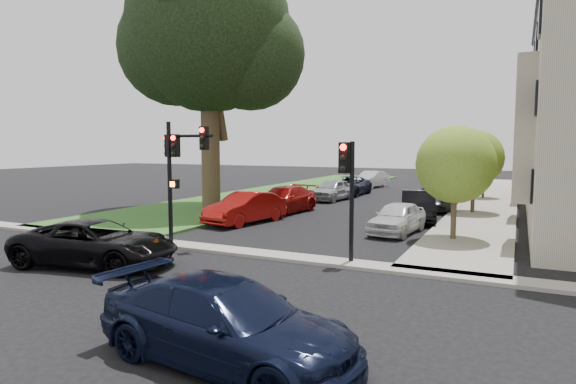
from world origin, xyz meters
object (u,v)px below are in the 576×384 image
at_px(car_parked_4, 454,182).
at_px(small_tree_b, 474,158).
at_px(car_parked_7, 332,190).
at_px(car_parked_8, 349,186).
at_px(eucalyptus, 208,30).
at_px(car_parked_3, 448,188).
at_px(car_parked_9, 371,180).
at_px(car_parked_6, 283,200).
at_px(small_tree_a, 455,165).
at_px(small_tree_c, 484,165).
at_px(car_parked_0, 397,218).
at_px(car_parked_2, 433,197).
at_px(car_parked_1, 418,206).
at_px(traffic_signal_main, 178,160).
at_px(traffic_signal_secondary, 348,179).
at_px(car_cross_near, 96,243).
at_px(car_parked_5, 246,208).
at_px(car_cross_far, 226,322).

bearing_deg(car_parked_4, small_tree_b, -67.55).
height_order(car_parked_7, car_parked_8, car_parked_7).
height_order(eucalyptus, car_parked_3, eucalyptus).
height_order(car_parked_4, car_parked_8, car_parked_8).
bearing_deg(car_parked_8, car_parked_9, 92.39).
relative_size(car_parked_4, car_parked_6, 0.89).
relative_size(small_tree_a, car_parked_8, 0.88).
bearing_deg(small_tree_c, car_parked_4, 112.89).
xyz_separation_m(car_parked_0, car_parked_2, (0.13, 9.06, 0.04)).
xyz_separation_m(car_parked_1, car_parked_8, (-7.48, 11.02, -0.03)).
bearing_deg(car_parked_9, traffic_signal_main, -78.79).
distance_m(traffic_signal_secondary, car_parked_9, 29.62).
height_order(car_parked_0, car_parked_7, car_parked_7).
relative_size(eucalyptus, traffic_signal_secondary, 3.93).
xyz_separation_m(car_cross_near, car_parked_5, (-0.01, 9.50, 0.04)).
xyz_separation_m(car_parked_1, car_parked_7, (-7.31, 6.88, -0.01)).
relative_size(eucalyptus, car_parked_0, 3.84).
relative_size(car_parked_0, car_parked_1, 0.87).
distance_m(car_parked_1, car_parked_8, 13.32).
distance_m(car_parked_2, car_parked_3, 6.35).
height_order(small_tree_a, car_cross_far, small_tree_a).
xyz_separation_m(small_tree_b, car_parked_3, (-2.34, 7.44, -2.41)).
bearing_deg(car_parked_0, car_parked_2, 95.59).
xyz_separation_m(small_tree_b, car_cross_near, (-9.97, -18.00, -2.46)).
bearing_deg(car_parked_4, traffic_signal_main, -91.11).
bearing_deg(car_parked_1, car_cross_near, -130.32).
bearing_deg(car_parked_5, car_parked_2, 61.77).
height_order(small_tree_b, small_tree_c, small_tree_b).
xyz_separation_m(car_parked_5, car_parked_6, (0.07, 4.15, -0.01)).
xyz_separation_m(small_tree_c, car_parked_9, (-10.08, 5.85, -1.76)).
bearing_deg(car_parked_9, car_cross_near, -79.52).
bearing_deg(car_cross_near, traffic_signal_main, -16.09).
distance_m(car_parked_4, car_parked_8, 10.68).
bearing_deg(car_parked_9, car_parked_0, -60.90).
height_order(small_tree_a, traffic_signal_main, traffic_signal_main).
distance_m(small_tree_a, traffic_signal_secondary, 6.10).
relative_size(car_parked_4, car_parked_9, 1.02).
bearing_deg(small_tree_a, car_parked_9, 113.54).
bearing_deg(small_tree_a, car_parked_7, 129.44).
relative_size(small_tree_c, car_parked_6, 0.71).
bearing_deg(car_parked_8, car_parked_7, -87.45).
relative_size(car_parked_4, car_parked_5, 1.00).
relative_size(small_tree_c, car_parked_3, 0.81).
height_order(car_parked_6, car_parked_7, car_parked_6).
bearing_deg(small_tree_b, traffic_signal_main, -124.10).
bearing_deg(car_parked_0, car_cross_near, -120.39).
bearing_deg(car_cross_near, small_tree_c, -31.40).
relative_size(small_tree_a, car_parked_5, 0.99).
xyz_separation_m(car_cross_far, car_parked_3, (-0.07, 29.56, 0.05)).
bearing_deg(car_parked_6, car_parked_8, 94.98).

